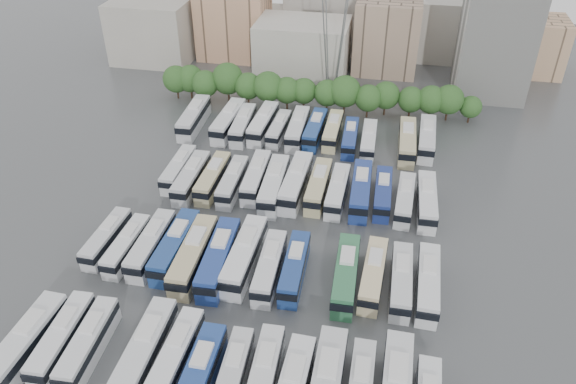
% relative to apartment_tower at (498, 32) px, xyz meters
% --- Properties ---
extents(ground, '(220.00, 220.00, 0.00)m').
position_rel_apartment_tower_xyz_m(ground, '(-34.00, -58.00, -13.00)').
color(ground, '#424447').
rests_on(ground, ground).
extents(tree_line, '(63.49, 7.71, 8.16)m').
position_rel_apartment_tower_xyz_m(tree_line, '(-36.11, -15.88, -8.70)').
color(tree_line, black).
rests_on(tree_line, ground).
extents(city_buildings, '(102.00, 35.00, 20.00)m').
position_rel_apartment_tower_xyz_m(city_buildings, '(-41.46, 13.86, -5.13)').
color(city_buildings, '#9E998E').
rests_on(city_buildings, ground).
extents(apartment_tower, '(14.00, 14.00, 26.00)m').
position_rel_apartment_tower_xyz_m(apartment_tower, '(0.00, 0.00, 0.00)').
color(apartment_tower, silver).
rests_on(apartment_tower, ground).
extents(electricity_pylon, '(9.00, 6.91, 33.83)m').
position_rel_apartment_tower_xyz_m(electricity_pylon, '(-32.00, -8.00, 5.66)').
color(electricity_pylon, slate).
rests_on(electricity_pylon, ground).
extents(bus_r0_s0, '(3.33, 13.36, 4.16)m').
position_rel_apartment_tower_xyz_m(bus_r0_s0, '(-55.46, -82.69, -10.96)').
color(bus_r0_s0, silver).
rests_on(bus_r0_s0, ground).
extents(bus_r0_s1, '(3.03, 11.88, 3.70)m').
position_rel_apartment_tower_xyz_m(bus_r0_s1, '(-52.13, -80.84, -11.18)').
color(bus_r0_s1, silver).
rests_on(bus_r0_s1, ground).
extents(bus_r0_s2, '(3.04, 11.68, 3.63)m').
position_rel_apartment_tower_xyz_m(bus_r0_s2, '(-48.96, -80.92, -11.22)').
color(bus_r0_s2, silver).
rests_on(bus_r0_s2, ground).
extents(bus_r0_s4, '(3.01, 13.14, 4.11)m').
position_rel_apartment_tower_xyz_m(bus_r0_s4, '(-42.34, -80.91, -10.98)').
color(bus_r0_s4, silver).
rests_on(bus_r0_s4, ground).
extents(bus_r0_s5, '(2.78, 11.76, 3.67)m').
position_rel_apartment_tower_xyz_m(bus_r0_s5, '(-38.94, -80.71, -11.20)').
color(bus_r0_s5, silver).
rests_on(bus_r0_s5, ground).
extents(bus_r0_s6, '(2.80, 12.39, 3.88)m').
position_rel_apartment_tower_xyz_m(bus_r0_s6, '(-35.61, -82.94, -11.10)').
color(bus_r0_s6, navy).
rests_on(bus_r0_s6, ground).
extents(bus_r0_s7, '(2.81, 10.97, 3.42)m').
position_rel_apartment_tower_xyz_m(bus_r0_s7, '(-32.31, -81.76, -11.32)').
color(bus_r0_s7, silver).
rests_on(bus_r0_s7, ground).
extents(bus_r0_s8, '(2.98, 11.79, 3.67)m').
position_rel_apartment_tower_xyz_m(bus_r0_s8, '(-29.09, -81.38, -11.20)').
color(bus_r0_s8, silver).
rests_on(bus_r0_s8, ground).
extents(bus_r1_s0, '(2.72, 11.00, 3.43)m').
position_rel_apartment_tower_xyz_m(bus_r1_s0, '(-55.42, -63.54, -11.32)').
color(bus_r1_s0, silver).
rests_on(bus_r1_s0, ground).
extents(bus_r1_s1, '(2.61, 11.00, 3.44)m').
position_rel_apartment_tower_xyz_m(bus_r1_s1, '(-52.03, -64.48, -11.31)').
color(bus_r1_s1, silver).
rests_on(bus_r1_s1, ground).
extents(bus_r1_s2, '(2.70, 12.22, 3.83)m').
position_rel_apartment_tower_xyz_m(bus_r1_s2, '(-48.79, -63.85, -11.12)').
color(bus_r1_s2, silver).
rests_on(bus_r1_s2, ground).
extents(bus_r1_s3, '(2.92, 12.88, 4.03)m').
position_rel_apartment_tower_xyz_m(bus_r1_s3, '(-45.45, -63.65, -11.02)').
color(bus_r1_s3, navy).
rests_on(bus_r1_s3, ground).
extents(bus_r1_s4, '(3.24, 13.53, 4.23)m').
position_rel_apartment_tower_xyz_m(bus_r1_s4, '(-42.41, -65.01, -10.92)').
color(bus_r1_s4, '#C1B285').
rests_on(bus_r1_s4, ground).
extents(bus_r1_s5, '(3.53, 13.57, 4.22)m').
position_rel_apartment_tower_xyz_m(bus_r1_s5, '(-39.01, -64.95, -10.93)').
color(bus_r1_s5, navy).
rests_on(bus_r1_s5, ground).
extents(bus_r1_s6, '(3.17, 13.49, 4.22)m').
position_rel_apartment_tower_xyz_m(bus_r1_s6, '(-35.88, -63.77, -10.93)').
color(bus_r1_s6, white).
rests_on(bus_r1_s6, ground).
extents(bus_r1_s7, '(2.92, 11.95, 3.73)m').
position_rel_apartment_tower_xyz_m(bus_r1_s7, '(-32.25, -65.03, -11.17)').
color(bus_r1_s7, silver).
rests_on(bus_r1_s7, ground).
extents(bus_r1_s8, '(2.88, 11.79, 3.68)m').
position_rel_apartment_tower_xyz_m(bus_r1_s8, '(-29.11, -64.49, -11.19)').
color(bus_r1_s8, navy).
rests_on(bus_r1_s8, ground).
extents(bus_r1_s10, '(3.12, 12.71, 3.96)m').
position_rel_apartment_tower_xyz_m(bus_r1_s10, '(-22.55, -64.61, -11.05)').
color(bus_r1_s10, '#2F6F46').
rests_on(bus_r1_s10, ground).
extents(bus_r1_s11, '(3.06, 11.84, 3.69)m').
position_rel_apartment_tower_xyz_m(bus_r1_s11, '(-19.19, -63.75, -11.19)').
color(bus_r1_s11, beige).
rests_on(bus_r1_s11, ground).
extents(bus_r1_s12, '(2.64, 11.74, 3.68)m').
position_rel_apartment_tower_xyz_m(bus_r1_s12, '(-15.70, -64.21, -11.19)').
color(bus_r1_s12, silver).
rests_on(bus_r1_s12, ground).
extents(bus_r1_s13, '(2.92, 12.22, 3.82)m').
position_rel_apartment_tower_xyz_m(bus_r1_s13, '(-12.46, -64.10, -11.13)').
color(bus_r1_s13, silver).
rests_on(bus_r1_s13, ground).
extents(bus_r2_s1, '(2.56, 11.41, 3.58)m').
position_rel_apartment_tower_xyz_m(bus_r2_s1, '(-51.99, -44.91, -11.24)').
color(bus_r2_s1, silver).
rests_on(bus_r2_s1, ground).
extents(bus_r2_s2, '(2.71, 12.24, 3.84)m').
position_rel_apartment_tower_xyz_m(bus_r2_s2, '(-49.04, -47.12, -11.12)').
color(bus_r2_s2, silver).
rests_on(bus_r2_s2, ground).
extents(bus_r2_s3, '(2.72, 11.91, 3.73)m').
position_rel_apartment_tower_xyz_m(bus_r2_s3, '(-45.72, -46.40, -11.17)').
color(bus_r2_s3, '#C3B686').
rests_on(bus_r2_s3, ground).
extents(bus_r2_s4, '(2.65, 11.62, 3.64)m').
position_rel_apartment_tower_xyz_m(bus_r2_s4, '(-42.39, -46.80, -11.21)').
color(bus_r2_s4, silver).
rests_on(bus_r2_s4, ground).
extents(bus_r2_s5, '(3.04, 12.32, 3.84)m').
position_rel_apartment_tower_xyz_m(bus_r2_s5, '(-39.04, -44.95, -11.11)').
color(bus_r2_s5, silver).
rests_on(bus_r2_s5, ground).
extents(bus_r2_s6, '(3.39, 13.36, 4.16)m').
position_rel_apartment_tower_xyz_m(bus_r2_s6, '(-35.73, -46.81, -10.96)').
color(bus_r2_s6, silver).
rests_on(bus_r2_s6, ground).
extents(bus_r2_s7, '(3.29, 13.62, 4.25)m').
position_rel_apartment_tower_xyz_m(bus_r2_s7, '(-32.53, -45.45, -10.91)').
color(bus_r2_s7, silver).
rests_on(bus_r2_s7, ground).
extents(bus_r2_s8, '(2.77, 12.22, 3.83)m').
position_rel_apartment_tower_xyz_m(bus_r2_s8, '(-28.99, -45.47, -11.12)').
color(bus_r2_s8, '#C7BB89').
rests_on(bus_r2_s8, ground).
extents(bus_r2_s9, '(2.73, 11.77, 3.68)m').
position_rel_apartment_tower_xyz_m(bus_r2_s9, '(-25.92, -46.14, -11.19)').
color(bus_r2_s9, silver).
rests_on(bus_r2_s9, ground).
extents(bus_r2_s10, '(3.22, 13.11, 4.09)m').
position_rel_apartment_tower_xyz_m(bus_r2_s10, '(-22.44, -45.53, -10.99)').
color(bus_r2_s10, navy).
rests_on(bus_r2_s10, ground).
extents(bus_r2_s11, '(2.72, 11.49, 3.59)m').
position_rel_apartment_tower_xyz_m(bus_r2_s11, '(-19.09, -45.34, -11.24)').
color(bus_r2_s11, navy).
rests_on(bus_r2_s11, ground).
extents(bus_r2_s12, '(2.96, 11.44, 3.56)m').
position_rel_apartment_tower_xyz_m(bus_r2_s12, '(-15.77, -46.37, -11.25)').
color(bus_r2_s12, silver).
rests_on(bus_r2_s12, ground).
extents(bus_r2_s13, '(2.95, 12.39, 3.87)m').
position_rel_apartment_tower_xyz_m(bus_r2_s13, '(-12.56, -46.29, -11.10)').
color(bus_r2_s13, silver).
rests_on(bus_r2_s13, ground).
extents(bus_r3_s0, '(3.48, 13.55, 4.22)m').
position_rel_apartment_tower_xyz_m(bus_r3_s0, '(-55.46, -27.52, -10.93)').
color(bus_r3_s0, silver).
rests_on(bus_r3_s0, ground).
extents(bus_r3_s2, '(3.40, 13.47, 4.20)m').
position_rel_apartment_tower_xyz_m(bus_r3_s2, '(-48.72, -27.54, -10.94)').
color(bus_r3_s2, silver).
rests_on(bus_r3_s2, ground).
extents(bus_r3_s3, '(3.21, 12.39, 3.86)m').
position_rel_apartment_tower_xyz_m(bus_r3_s3, '(-45.74, -28.24, -11.11)').
color(bus_r3_s3, silver).
rests_on(bus_r3_s3, ground).
extents(bus_r3_s4, '(3.32, 12.97, 4.04)m').
position_rel_apartment_tower_xyz_m(bus_r3_s4, '(-42.18, -27.12, -11.02)').
color(bus_r3_s4, white).
rests_on(bus_r3_s4, ground).
extents(bus_r3_s5, '(2.77, 10.92, 3.40)m').
position_rel_apartment_tower_xyz_m(bus_r3_s5, '(-38.99, -28.01, -11.33)').
color(bus_r3_s5, silver).
rests_on(bus_r3_s5, ground).
extents(bus_r3_s6, '(3.01, 12.68, 3.96)m').
position_rel_apartment_tower_xyz_m(bus_r3_s6, '(-35.56, -27.75, -11.06)').
color(bus_r3_s6, silver).
rests_on(bus_r3_s6, ground).
extents(bus_r3_s7, '(2.98, 12.11, 3.78)m').
position_rel_apartment_tower_xyz_m(bus_r3_s7, '(-32.43, -27.28, -11.15)').
color(bus_r3_s7, navy).
rests_on(bus_r3_s7, ground).
extents(bus_r3_s8, '(2.56, 11.60, 3.64)m').
position_rel_apartment_tower_xyz_m(bus_r3_s8, '(-29.21, -26.88, -11.21)').
color(bus_r3_s8, beige).
rests_on(bus_r3_s8, ground).
extents(bus_r3_s9, '(2.78, 11.24, 3.50)m').
position_rel_apartment_tower_xyz_m(bus_r3_s9, '(-25.85, -28.90, -11.28)').
color(bus_r3_s9, navy).
rests_on(bus_r3_s9, ground).
extents(bus_r3_s10, '(2.72, 11.42, 3.57)m').
position_rel_apartment_tower_xyz_m(bus_r3_s10, '(-22.53, -29.33, -11.25)').
color(bus_r3_s10, silver).
rests_on(bus_r3_s10, ground).
extents(bus_r3_s12, '(3.07, 13.13, 4.11)m').
position_rel_apartment_tower_xyz_m(bus_r3_s12, '(-15.88, -28.83, -10.98)').
color(bus_r3_s12, '#C4B687').
rests_on(bus_r3_s12, ground).
extents(bus_r3_s13, '(3.17, 12.91, 4.03)m').
position_rel_apartment_tower_xyz_m(bus_r3_s13, '(-12.50, -26.92, -11.02)').
color(bus_r3_s13, silver).
rests_on(bus_r3_s13, ground).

